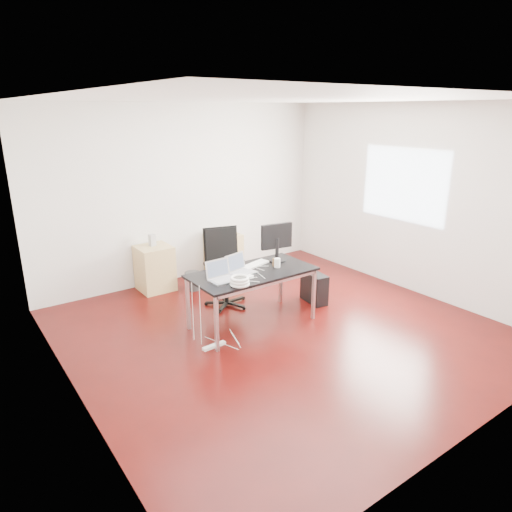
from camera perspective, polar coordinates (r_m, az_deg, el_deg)
room_shell at (r=5.45m, az=3.68°, el=4.18°), size 5.00×5.00×5.00m
desk at (r=5.81m, az=-0.47°, el=-2.42°), size 1.60×0.80×0.73m
office_chair at (r=6.49m, az=-3.99°, el=-0.93°), size 0.58×0.60×1.08m
filing_cabinet_left at (r=7.22m, az=-12.54°, el=-1.49°), size 0.50×0.50×0.70m
filing_cabinet_right at (r=7.76m, az=-4.07°, el=0.27°), size 0.50×0.50×0.70m
pc_tower at (r=6.70m, az=7.29°, el=-3.93°), size 0.27×0.48×0.44m
wastebasket at (r=7.19m, az=-7.92°, el=-3.09°), size 0.29×0.29×0.28m
power_strip at (r=5.53m, az=-5.26°, el=-11.12°), size 0.30×0.07×0.04m
laptop_left at (r=5.50m, az=-4.32°, el=-2.43°), size 0.34×0.26×0.23m
laptop_right at (r=5.72m, az=-2.03°, el=-1.60°), size 0.38×0.32×0.23m
monitor at (r=6.14m, az=2.59°, el=1.99°), size 0.45×0.26×0.51m
keyboard at (r=6.01m, az=-0.13°, el=-1.07°), size 0.46×0.25×0.02m
cup_white at (r=5.93m, az=2.67°, el=-0.86°), size 0.08×0.08×0.12m
cup_brown at (r=5.98m, az=2.44°, el=-0.76°), size 0.09×0.09×0.10m
cable_coil at (r=5.32m, az=-2.06°, el=-3.15°), size 0.24×0.24×0.11m
power_adapter at (r=5.57m, az=-0.77°, el=-2.60°), size 0.08×0.08×0.03m
speaker at (r=7.14m, az=-12.84°, el=1.96°), size 0.10×0.09×0.18m
navy_garment at (r=7.64m, az=-4.03°, el=3.07°), size 0.31×0.25×0.09m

